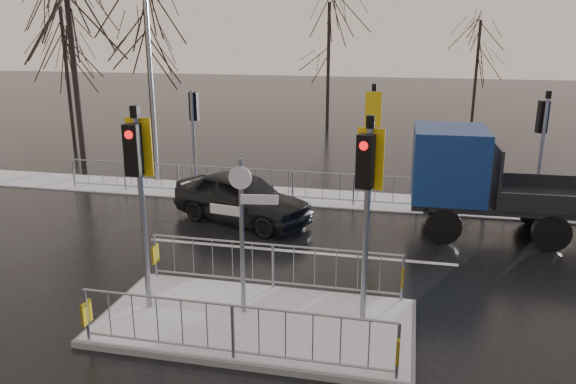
% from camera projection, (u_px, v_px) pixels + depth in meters
% --- Properties ---
extents(ground, '(120.00, 120.00, 0.00)m').
position_uv_depth(ground, '(256.00, 325.00, 10.79)').
color(ground, black).
rests_on(ground, ground).
extents(snow_verge, '(30.00, 2.00, 0.04)m').
position_uv_depth(snow_verge, '(325.00, 198.00, 18.84)').
color(snow_verge, white).
rests_on(snow_verge, ground).
extents(lane_markings, '(8.00, 11.38, 0.01)m').
position_uv_depth(lane_markings, '(251.00, 334.00, 10.47)').
color(lane_markings, silver).
rests_on(lane_markings, ground).
extents(traffic_island, '(6.00, 3.04, 4.15)m').
position_uv_depth(traffic_island, '(255.00, 306.00, 10.69)').
color(traffic_island, slate).
rests_on(traffic_island, ground).
extents(far_kerb_fixtures, '(18.00, 0.65, 3.83)m').
position_uv_depth(far_kerb_fixtures, '(332.00, 173.00, 18.03)').
color(far_kerb_fixtures, gray).
rests_on(far_kerb_fixtures, ground).
extents(car_far_lane, '(4.64, 3.20, 1.47)m').
position_uv_depth(car_far_lane, '(242.00, 198.00, 16.43)').
color(car_far_lane, black).
rests_on(car_far_lane, ground).
extents(flatbed_truck, '(6.35, 2.43, 2.92)m').
position_uv_depth(flatbed_truck, '(482.00, 179.00, 15.28)').
color(flatbed_truck, black).
rests_on(flatbed_truck, ground).
extents(tree_near_a, '(4.75, 4.75, 8.97)m').
position_uv_depth(tree_near_a, '(68.00, 12.00, 21.59)').
color(tree_near_a, black).
rests_on(tree_near_a, ground).
extents(tree_near_b, '(4.00, 4.00, 7.55)m').
position_uv_depth(tree_near_b, '(148.00, 38.00, 22.75)').
color(tree_near_b, black).
rests_on(tree_near_b, ground).
extents(tree_near_c, '(3.50, 3.50, 6.61)m').
position_uv_depth(tree_near_c, '(65.00, 52.00, 24.80)').
color(tree_near_c, black).
rests_on(tree_near_c, ground).
extents(tree_far_a, '(3.75, 3.75, 7.08)m').
position_uv_depth(tree_far_a, '(329.00, 42.00, 30.49)').
color(tree_far_a, black).
rests_on(tree_far_a, ground).
extents(tree_far_b, '(3.25, 3.25, 6.14)m').
position_uv_depth(tree_far_b, '(478.00, 54.00, 30.87)').
color(tree_far_b, black).
rests_on(tree_far_b, ground).
extents(street_lamp_left, '(1.25, 0.18, 8.20)m').
position_uv_depth(street_lamp_left, '(151.00, 58.00, 19.79)').
color(street_lamp_left, gray).
rests_on(street_lamp_left, ground).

